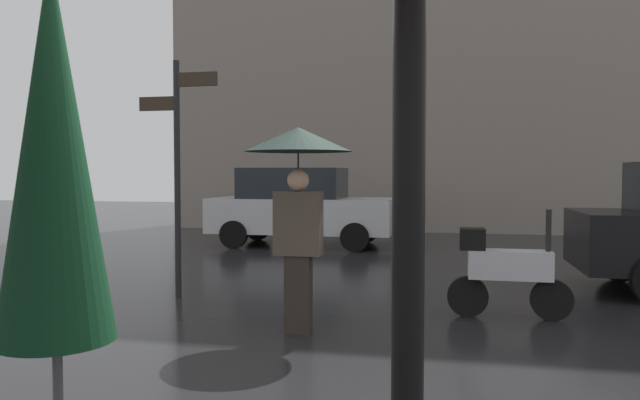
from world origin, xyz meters
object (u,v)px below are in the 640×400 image
Objects in this scene: folded_patio_umbrella_near at (54,173)px; parked_scooter at (505,269)px; parked_car_right at (300,206)px; street_signpost at (177,155)px; pedestrian_with_umbrella at (298,168)px.

parked_scooter is (2.02, 5.08, -1.07)m from folded_patio_umbrella_near.
folded_patio_umbrella_near is 0.59× the size of parked_car_right.
folded_patio_umbrella_near reaches higher than parked_car_right.
parked_car_right is at bearing 99.67° from folded_patio_umbrella_near.
parked_car_right is at bearing 88.64° from street_signpost.
pedestrian_with_umbrella is 7.62m from parked_car_right.
pedestrian_with_umbrella reaches higher than parked_car_right.
parked_car_right is (-3.95, 6.25, 0.34)m from parked_scooter.
folded_patio_umbrella_near is at bearing 128.02° from pedestrian_with_umbrella.
pedestrian_with_umbrella is 1.54× the size of parked_scooter.
street_signpost is (-2.07, 5.36, 0.24)m from folded_patio_umbrella_near.
pedestrian_with_umbrella reaches higher than parked_scooter.
pedestrian_with_umbrella is (-0.10, 3.97, 0.06)m from folded_patio_umbrella_near.
pedestrian_with_umbrella is at bearing -135.83° from parked_scooter.
parked_scooter is at bearing -66.09° from parked_car_right.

